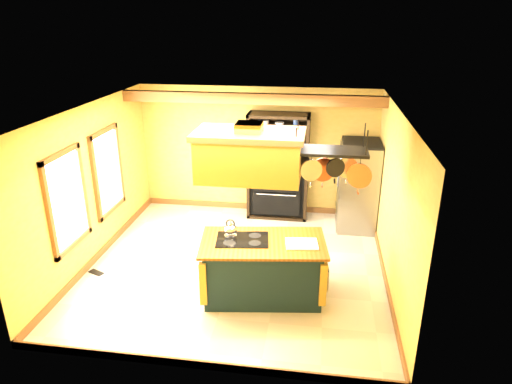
% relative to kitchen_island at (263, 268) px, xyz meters
% --- Properties ---
extents(floor, '(5.00, 5.00, 0.00)m').
position_rel_kitchen_island_xyz_m(floor, '(-0.56, 0.80, -0.47)').
color(floor, beige).
rests_on(floor, ground).
extents(ceiling, '(5.00, 5.00, 0.00)m').
position_rel_kitchen_island_xyz_m(ceiling, '(-0.56, 0.80, 2.23)').
color(ceiling, white).
rests_on(ceiling, wall_back).
extents(wall_back, '(5.00, 0.02, 2.70)m').
position_rel_kitchen_island_xyz_m(wall_back, '(-0.56, 3.30, 0.88)').
color(wall_back, '#DDAC51').
rests_on(wall_back, floor).
extents(wall_front, '(5.00, 0.02, 2.70)m').
position_rel_kitchen_island_xyz_m(wall_front, '(-0.56, -1.70, 0.88)').
color(wall_front, '#DDAC51').
rests_on(wall_front, floor).
extents(wall_left, '(0.02, 5.00, 2.70)m').
position_rel_kitchen_island_xyz_m(wall_left, '(-3.06, 0.80, 0.88)').
color(wall_left, '#DDAC51').
rests_on(wall_left, floor).
extents(wall_right, '(0.02, 5.00, 2.70)m').
position_rel_kitchen_island_xyz_m(wall_right, '(1.94, 0.80, 0.88)').
color(wall_right, '#DDAC51').
rests_on(wall_right, floor).
extents(ceiling_beam, '(5.00, 0.15, 0.20)m').
position_rel_kitchen_island_xyz_m(ceiling_beam, '(-0.56, 2.50, 2.12)').
color(ceiling_beam, brown).
rests_on(ceiling_beam, ceiling).
extents(window_near, '(0.06, 1.06, 1.56)m').
position_rel_kitchen_island_xyz_m(window_near, '(-3.03, -0.00, 0.93)').
color(window_near, brown).
rests_on(window_near, wall_left).
extents(window_far, '(0.06, 1.06, 1.56)m').
position_rel_kitchen_island_xyz_m(window_far, '(-3.03, 1.40, 0.93)').
color(window_far, brown).
rests_on(window_far, wall_left).
extents(kitchen_island, '(1.97, 1.26, 1.11)m').
position_rel_kitchen_island_xyz_m(kitchen_island, '(0.00, 0.00, 0.00)').
color(kitchen_island, black).
rests_on(kitchen_island, floor).
extents(range_hood, '(1.51, 0.85, 0.80)m').
position_rel_kitchen_island_xyz_m(range_hood, '(-0.20, -0.00, 1.79)').
color(range_hood, '#AC8D2B').
rests_on(range_hood, ceiling).
extents(pot_rack, '(1.10, 0.50, 0.82)m').
position_rel_kitchen_island_xyz_m(pot_rack, '(0.92, -0.00, 1.76)').
color(pot_rack, black).
rests_on(pot_rack, ceiling).
extents(refrigerator, '(0.76, 0.89, 1.75)m').
position_rel_kitchen_island_xyz_m(refrigerator, '(1.54, 2.70, 0.38)').
color(refrigerator, gray).
rests_on(refrigerator, floor).
extents(hutch, '(1.25, 0.57, 2.22)m').
position_rel_kitchen_island_xyz_m(hutch, '(-0.08, 3.06, 0.39)').
color(hutch, black).
rests_on(hutch, floor).
extents(floor_register, '(0.30, 0.22, 0.01)m').
position_rel_kitchen_island_xyz_m(floor_register, '(-2.86, 0.22, -0.46)').
color(floor_register, black).
rests_on(floor_register, floor).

